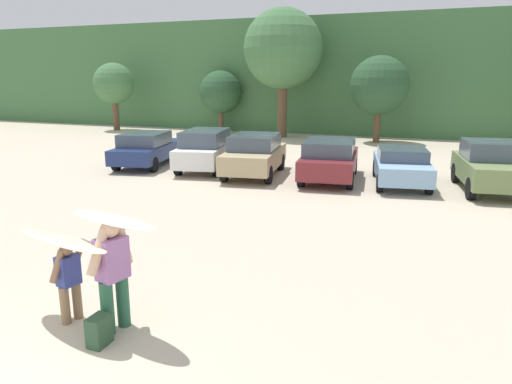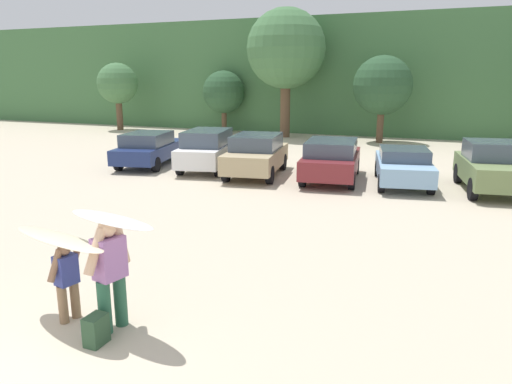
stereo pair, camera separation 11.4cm
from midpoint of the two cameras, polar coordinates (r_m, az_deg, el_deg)
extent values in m
cube|color=#427042|center=(38.02, 14.70, 13.18)|extent=(108.00, 12.00, 7.66)
cylinder|color=brown|center=(36.64, -15.82, 8.75)|extent=(0.45, 0.45, 2.10)
sphere|color=#427042|center=(36.54, -16.05, 12.30)|extent=(2.88, 2.88, 2.88)
cylinder|color=brown|center=(34.26, -3.71, 8.44)|extent=(0.36, 0.36, 1.51)
sphere|color=#284C2D|center=(34.14, -3.76, 11.78)|extent=(2.92, 2.92, 2.92)
cylinder|color=brown|center=(31.13, 3.59, 9.66)|extent=(0.63, 0.63, 3.40)
sphere|color=#427042|center=(31.10, 3.69, 16.65)|extent=(4.93, 4.93, 4.93)
cylinder|color=brown|center=(29.35, 14.63, 7.53)|extent=(0.39, 0.39, 1.88)
sphere|color=#284C2D|center=(29.22, 14.92, 12.16)|extent=(3.38, 3.38, 3.38)
cube|color=navy|center=(21.68, -12.30, 4.78)|extent=(2.72, 4.79, 0.61)
cube|color=#3F4C5B|center=(21.34, -12.66, 6.19)|extent=(2.11, 2.59, 0.54)
cylinder|color=black|center=(23.40, -12.76, 4.63)|extent=(0.35, 0.65, 0.62)
cylinder|color=black|center=(22.83, -8.97, 4.58)|extent=(0.35, 0.65, 0.62)
cylinder|color=black|center=(20.72, -15.87, 3.31)|extent=(0.35, 0.65, 0.62)
cylinder|color=black|center=(20.07, -11.67, 3.23)|extent=(0.35, 0.65, 0.62)
cube|color=white|center=(20.25, -5.51, 4.61)|extent=(2.56, 4.48, 0.74)
cube|color=#3F4C5B|center=(20.01, -5.67, 6.46)|extent=(2.07, 2.79, 0.62)
cylinder|color=black|center=(21.84, -6.49, 4.26)|extent=(0.34, 0.66, 0.63)
cylinder|color=black|center=(21.45, -2.49, 4.17)|extent=(0.34, 0.66, 0.63)
cylinder|color=black|center=(19.23, -8.84, 2.92)|extent=(0.34, 0.66, 0.63)
cylinder|color=black|center=(18.79, -4.33, 2.79)|extent=(0.34, 0.66, 0.63)
cube|color=tan|center=(18.88, 0.20, 4.04)|extent=(2.49, 4.48, 0.71)
cube|color=#3F4C5B|center=(18.86, 0.25, 5.99)|extent=(2.04, 2.56, 0.57)
cylinder|color=black|center=(20.47, -1.21, 3.78)|extent=(0.32, 0.70, 0.67)
cylinder|color=black|center=(20.14, 3.39, 3.60)|extent=(0.32, 0.70, 0.67)
cylinder|color=black|center=(17.81, -3.40, 2.28)|extent=(0.32, 0.70, 0.67)
cylinder|color=black|center=(17.43, 1.85, 2.04)|extent=(0.32, 0.70, 0.67)
cube|color=maroon|center=(18.27, 9.12, 3.45)|extent=(2.44, 4.51, 0.68)
cube|color=#3F4C5B|center=(18.01, 9.14, 5.26)|extent=(2.06, 2.72, 0.53)
cylinder|color=black|center=(19.81, 7.02, 3.31)|extent=(0.30, 0.66, 0.64)
cylinder|color=black|center=(19.67, 11.97, 3.04)|extent=(0.30, 0.66, 0.64)
cylinder|color=black|center=(17.06, 5.74, 1.67)|extent=(0.30, 0.66, 0.64)
cylinder|color=black|center=(16.89, 11.49, 1.34)|extent=(0.30, 0.66, 0.64)
cube|color=#84ADD1|center=(18.07, 17.24, 2.75)|extent=(2.50, 4.39, 0.62)
cube|color=#3F4C5B|center=(17.91, 17.38, 4.32)|extent=(1.95, 2.17, 0.41)
cylinder|color=black|center=(19.40, 14.46, 2.72)|extent=(0.33, 0.65, 0.62)
cylinder|color=black|center=(19.55, 19.14, 2.48)|extent=(0.33, 0.65, 0.62)
cylinder|color=black|center=(16.73, 14.88, 1.00)|extent=(0.33, 0.65, 0.62)
cylinder|color=black|center=(16.91, 20.28, 0.74)|extent=(0.33, 0.65, 0.62)
cube|color=#6B7F4C|center=(18.00, 26.40, 2.25)|extent=(2.41, 4.18, 0.74)
cube|color=#3F4C5B|center=(18.05, 26.51, 4.45)|extent=(1.93, 2.05, 0.61)
cylinder|color=black|center=(19.15, 23.06, 2.07)|extent=(0.33, 0.74, 0.71)
cylinder|color=black|center=(19.51, 27.74, 1.78)|extent=(0.33, 0.74, 0.71)
cylinder|color=black|center=(16.65, 24.56, 0.32)|extent=(0.33, 0.74, 0.71)
cylinder|color=#26593F|center=(7.79, -17.14, -12.96)|extent=(0.20, 0.20, 0.85)
cylinder|color=#26593F|center=(7.96, -15.42, -12.24)|extent=(0.20, 0.20, 0.85)
cube|color=#9966A5|center=(7.58, -16.65, -7.49)|extent=(0.41, 0.49, 0.65)
sphere|color=#D8AD8C|center=(7.43, -16.89, -4.17)|extent=(0.27, 0.27, 0.27)
cylinder|color=#D8AD8C|center=(7.38, -18.16, -6.76)|extent=(0.23, 0.45, 0.68)
cylinder|color=#D8AD8C|center=(7.66, -15.36, -5.81)|extent=(0.20, 0.31, 0.70)
cylinder|color=#8C6B4C|center=(8.34, -21.60, -12.33)|extent=(0.15, 0.15, 0.63)
cylinder|color=#8C6B4C|center=(8.46, -20.33, -11.86)|extent=(0.15, 0.15, 0.63)
cube|color=#333D8C|center=(8.18, -21.29, -8.59)|extent=(0.30, 0.36, 0.48)
sphere|color=#8C664C|center=(8.07, -21.50, -6.35)|extent=(0.20, 0.20, 0.20)
cylinder|color=#8C664C|center=(8.05, -22.40, -8.10)|extent=(0.17, 0.32, 0.51)
cylinder|color=#8C664C|center=(8.23, -20.36, -7.44)|extent=(0.17, 0.32, 0.51)
ellipsoid|color=white|center=(7.36, -16.45, -3.14)|extent=(1.83, 0.91, 0.10)
ellipsoid|color=beige|center=(7.91, -22.07, -5.16)|extent=(2.19, 1.10, 0.17)
cube|color=#2D4C33|center=(7.62, -18.06, -15.33)|extent=(0.24, 0.34, 0.45)
camera|label=1|loc=(0.06, -89.72, 0.07)|focal=33.66mm
camera|label=2|loc=(0.06, 90.28, -0.07)|focal=33.66mm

